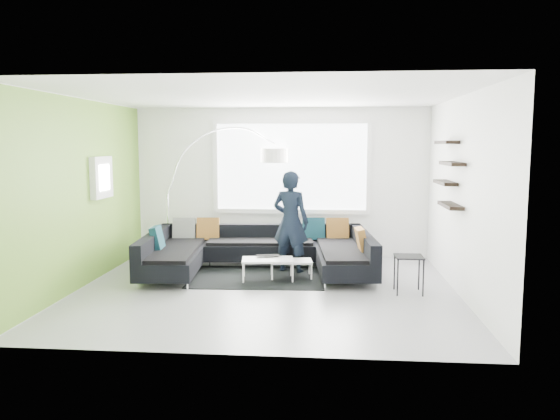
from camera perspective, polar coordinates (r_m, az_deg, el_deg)
The scene contains 9 objects.
ground at distance 8.09m, azimuth -1.45°, elevation -8.33°, with size 5.50×5.50×0.00m, color gray.
room_shell at distance 8.01m, azimuth -1.05°, elevation 4.65°, with size 5.54×5.04×2.82m.
sectional_sofa at distance 9.00m, azimuth -2.23°, elevation -4.49°, with size 3.83×2.56×0.79m.
rug at distance 8.81m, azimuth -2.39°, elevation -7.02°, with size 2.11×1.53×0.01m, color black.
coffee_table at distance 8.68m, azimuth -0.05°, elevation -6.12°, with size 1.03×0.60×0.34m, color white.
arc_lamp at distance 10.10m, azimuth -11.67°, elevation 1.63°, with size 2.29×1.03×2.44m, color white, non-canonical shape.
side_table at distance 8.07m, azimuth 13.28°, elevation -6.57°, with size 0.39×0.39×0.54m, color black.
person at distance 9.04m, azimuth 1.12°, elevation -1.22°, with size 0.71×0.58×1.69m, color black.
laptop at distance 8.68m, azimuth -1.22°, elevation -4.89°, with size 0.41×0.31×0.03m, color black.
Camera 1 is at (0.88, -7.75, 2.13)m, focal length 35.00 mm.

